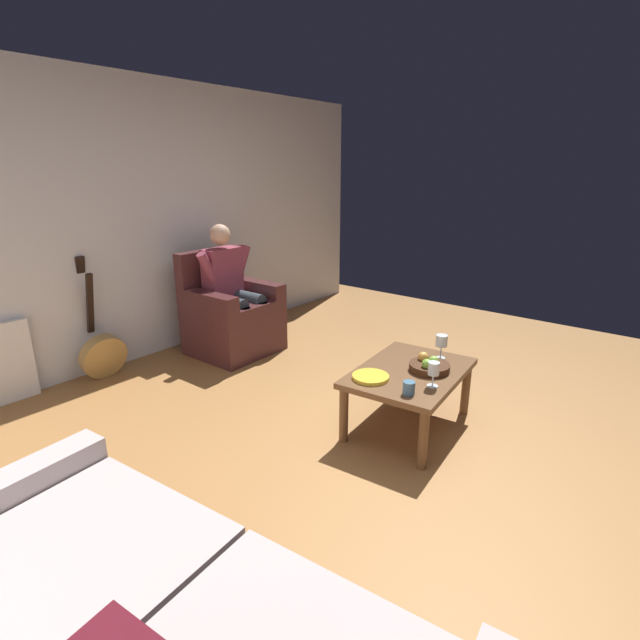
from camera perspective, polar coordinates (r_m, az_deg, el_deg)
name	(u,v)px	position (r m, az deg, el deg)	size (l,w,h in m)	color
ground_plane	(413,443)	(3.34, 10.89, -14.12)	(6.63, 6.63, 0.00)	#9C6938
wall_back	(151,222)	(4.82, -19.29, 10.88)	(5.81, 0.06, 2.50)	silver
armchair	(231,317)	(4.77, -10.46, 0.37)	(0.77, 0.72, 0.98)	#472122
person_seated	(231,285)	(4.66, -10.41, 4.03)	(0.64, 0.56, 1.23)	#893747
coffee_table	(410,378)	(3.37, 10.52, -6.77)	(0.98, 0.73, 0.43)	brown
guitar	(102,352)	(4.53, -24.29, -3.47)	(0.39, 0.30, 1.04)	#AB8244
wine_glass_near	(434,370)	(3.09, 13.26, -5.80)	(0.07, 0.07, 0.16)	silver
wine_glass_far	(442,342)	(3.54, 14.15, -2.54)	(0.08, 0.08, 0.18)	silver
fruit_bowl	(429,366)	(3.35, 12.74, -5.29)	(0.27, 0.27, 0.11)	#3E2111
decorative_dish	(371,377)	(3.18, 5.99, -6.70)	(0.24, 0.24, 0.02)	gold
candle_jar	(409,388)	(2.99, 10.45, -7.89)	(0.07, 0.07, 0.08)	#436A85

